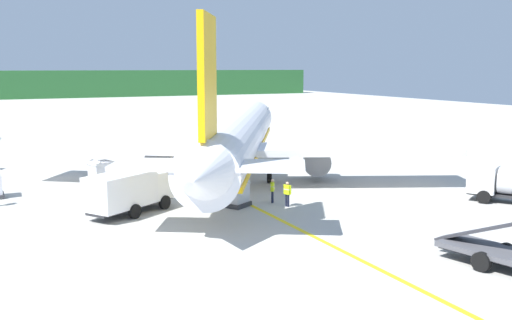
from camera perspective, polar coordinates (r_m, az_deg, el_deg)
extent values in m
cylinder|color=white|center=(47.98, -1.69, 2.29)|extent=(21.01, 33.21, 3.80)
cone|color=white|center=(67.02, -0.07, 4.22)|extent=(4.32, 3.87, 3.61)
cone|color=white|center=(28.70, -5.56, -1.54)|extent=(4.39, 4.37, 3.23)
cube|color=#192333|center=(64.77, -0.20, 4.81)|extent=(3.99, 3.68, 0.60)
cube|color=white|center=(47.90, -12.88, 1.25)|extent=(15.82, 13.19, 0.50)
cylinder|color=slate|center=(49.09, -9.16, 0.13)|extent=(3.49, 3.87, 2.20)
cube|color=white|center=(46.06, 9.45, 1.05)|extent=(16.59, 10.77, 0.50)
cylinder|color=slate|center=(47.84, 5.95, -0.04)|extent=(3.49, 3.87, 2.20)
cube|color=#F2B20C|center=(31.28, -4.75, 8.10)|extent=(2.48, 4.01, 6.50)
cube|color=white|center=(31.71, -4.64, -0.51)|extent=(10.63, 7.90, 0.24)
cube|color=#F2B20C|center=(48.12, -1.69, 1.05)|extent=(19.08, 29.99, 0.36)
cylinder|color=black|center=(61.88, -0.43, 1.06)|extent=(0.85, 1.13, 1.10)
cylinder|color=gray|center=(61.77, -0.43, 1.80)|extent=(0.20, 0.20, 0.50)
cylinder|color=black|center=(47.29, -4.99, -1.46)|extent=(0.85, 1.13, 1.10)
cylinder|color=gray|center=(47.15, -5.00, -0.51)|extent=(0.20, 0.20, 0.50)
cylinder|color=black|center=(46.76, 1.32, -1.55)|extent=(0.85, 1.13, 1.10)
cylinder|color=gray|center=(46.62, 1.32, -0.58)|extent=(0.20, 0.20, 0.50)
cube|color=white|center=(39.30, -9.87, -2.31)|extent=(2.71, 2.83, 1.80)
cube|color=#192333|center=(39.86, -9.08, -1.60)|extent=(1.08, 1.59, 0.94)
cube|color=white|center=(37.03, -13.04, -2.89)|extent=(4.92, 4.28, 2.08)
cube|color=#262628|center=(37.90, -12.03, -4.32)|extent=(6.06, 4.72, 0.16)
cylinder|color=black|center=(40.02, -11.30, -3.69)|extent=(0.91, 0.73, 0.90)
cylinder|color=black|center=(38.59, -8.88, -4.09)|extent=(0.91, 0.73, 0.90)
cylinder|color=black|center=(38.04, -14.17, -4.45)|extent=(0.91, 0.73, 0.90)
cylinder|color=black|center=(36.55, -11.73, -4.92)|extent=(0.91, 0.73, 0.90)
cube|color=#4C4C51|center=(29.53, 22.19, -8.24)|extent=(3.30, 5.30, 0.24)
cube|color=#2D2D33|center=(29.44, 21.62, -6.27)|extent=(2.07, 5.13, 2.14)
cylinder|color=black|center=(30.54, 23.16, -8.26)|extent=(0.49, 0.94, 0.90)
cylinder|color=black|center=(28.68, 21.08, -9.24)|extent=(0.49, 0.94, 0.90)
cube|color=white|center=(43.47, 21.24, -1.71)|extent=(2.83, 2.71, 1.80)
cube|color=#192333|center=(43.55, 20.17, -1.15)|extent=(1.59, 1.08, 0.94)
cylinder|color=black|center=(42.55, 21.30, -3.38)|extent=(0.73, 0.91, 0.90)
cylinder|color=black|center=(44.68, 21.80, -2.84)|extent=(0.73, 0.91, 0.90)
cube|color=#333338|center=(46.94, -14.76, -2.31)|extent=(2.16, 2.16, 0.30)
cube|color=silver|center=(46.77, -14.80, -1.14)|extent=(1.91, 1.91, 1.65)
cube|color=silver|center=(46.43, -15.45, -0.39)|extent=(1.02, 1.69, 0.57)
cube|color=#333338|center=(38.99, -2.04, -4.30)|extent=(2.20, 2.20, 0.30)
cube|color=silver|center=(38.80, -2.05, -3.03)|extent=(1.92, 1.92, 1.47)
cube|color=silver|center=(38.40, -1.46, -2.27)|extent=(1.52, 1.23, 0.54)
cylinder|color=#191E33|center=(38.81, 3.17, -3.97)|extent=(0.14, 0.14, 0.83)
cylinder|color=#191E33|center=(38.92, 2.96, -3.93)|extent=(0.14, 0.14, 0.83)
cube|color=#CCE519|center=(38.71, 3.07, -2.91)|extent=(0.38, 0.49, 0.62)
cube|color=silver|center=(38.70, 3.07, -2.86)|extent=(0.39, 0.50, 0.06)
sphere|color=tan|center=(38.62, 3.08, -2.29)|extent=(0.22, 0.22, 0.22)
cylinder|color=#CCE519|center=(38.54, 3.39, -2.91)|extent=(0.09, 0.09, 0.59)
cylinder|color=#CCE519|center=(38.86, 2.76, -2.81)|extent=(0.09, 0.09, 0.59)
cylinder|color=#191E33|center=(39.85, 1.59, -3.63)|extent=(0.14, 0.14, 0.81)
cylinder|color=#191E33|center=(40.03, 1.63, -3.58)|extent=(0.14, 0.14, 0.81)
cube|color=#CCE519|center=(39.79, 1.61, -2.61)|extent=(0.44, 0.49, 0.60)
cube|color=silver|center=(39.78, 1.61, -2.57)|extent=(0.45, 0.50, 0.06)
sphere|color=tan|center=(39.71, 1.61, -2.03)|extent=(0.22, 0.22, 0.22)
cylinder|color=#CCE519|center=(39.52, 1.55, -2.65)|extent=(0.09, 0.09, 0.57)
cylinder|color=#CCE519|center=(40.05, 1.67, -2.50)|extent=(0.09, 0.09, 0.57)
cube|color=yellow|center=(42.82, -2.77, -3.29)|extent=(0.30, 60.00, 0.01)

